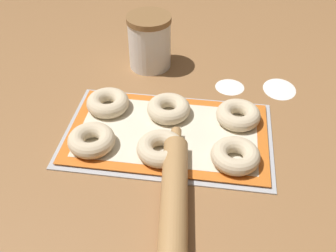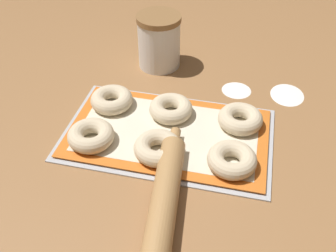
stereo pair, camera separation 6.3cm
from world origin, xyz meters
name	(u,v)px [view 1 (the left image)]	position (x,y,z in m)	size (l,w,h in m)	color
ground_plane	(162,133)	(0.00, 0.00, 0.00)	(2.80, 2.80, 0.00)	olive
baking_tray	(168,134)	(0.02, -0.01, 0.00)	(0.51, 0.31, 0.01)	#B2B5BA
baking_mat	(168,132)	(0.02, -0.01, 0.01)	(0.49, 0.29, 0.00)	orange
bagel_front_left	(92,140)	(-0.15, -0.08, 0.03)	(0.11, 0.11, 0.04)	beige
bagel_front_center	(161,148)	(0.01, -0.09, 0.03)	(0.11, 0.11, 0.04)	beige
bagel_front_right	(235,156)	(0.18, -0.09, 0.03)	(0.11, 0.11, 0.04)	beige
bagel_back_left	(108,103)	(-0.15, 0.06, 0.03)	(0.11, 0.11, 0.04)	beige
bagel_back_center	(169,109)	(0.01, 0.06, 0.03)	(0.11, 0.11, 0.04)	beige
bagel_back_right	(238,115)	(0.19, 0.06, 0.03)	(0.11, 0.11, 0.04)	beige
flour_canister	(150,42)	(-0.08, 0.31, 0.08)	(0.13, 0.13, 0.16)	white
rolling_pin	(174,200)	(0.06, -0.23, 0.03)	(0.09, 0.42, 0.06)	#AD7F4C
flour_patch_near	(279,89)	(0.31, 0.23, 0.00)	(0.09, 0.11, 0.00)	white
flour_patch_far	(230,87)	(0.17, 0.22, 0.00)	(0.08, 0.08, 0.00)	white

